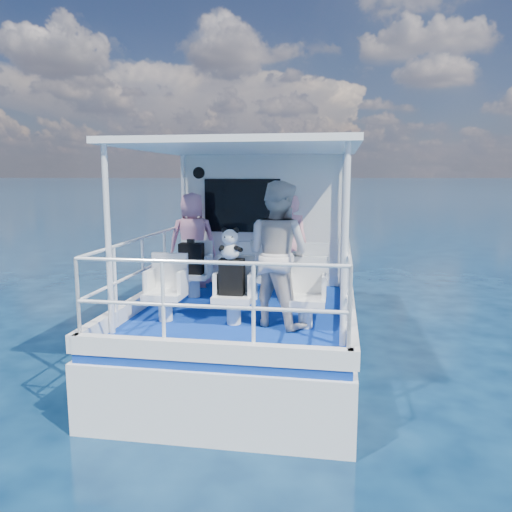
{
  "coord_description": "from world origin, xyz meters",
  "views": [
    {
      "loc": [
        1.27,
        -7.06,
        2.74
      ],
      "look_at": [
        0.17,
        -0.4,
        1.66
      ],
      "focal_mm": 35.0,
      "sensor_mm": 36.0,
      "label": 1
    }
  ],
  "objects_px": {
    "passenger_port_fwd": "(193,240)",
    "passenger_stbd_aft": "(278,254)",
    "backpack_center": "(232,277)",
    "panda": "(230,244)"
  },
  "relations": [
    {
      "from": "passenger_port_fwd",
      "to": "passenger_stbd_aft",
      "type": "xyz_separation_m",
      "value": [
        1.66,
        -1.92,
        0.1
      ]
    },
    {
      "from": "passenger_port_fwd",
      "to": "backpack_center",
      "type": "height_order",
      "value": "passenger_port_fwd"
    },
    {
      "from": "passenger_stbd_aft",
      "to": "backpack_center",
      "type": "bearing_deg",
      "value": 35.55
    },
    {
      "from": "passenger_port_fwd",
      "to": "passenger_stbd_aft",
      "type": "relative_size",
      "value": 0.88
    },
    {
      "from": "passenger_port_fwd",
      "to": "passenger_stbd_aft",
      "type": "height_order",
      "value": "passenger_stbd_aft"
    },
    {
      "from": "panda",
      "to": "passenger_stbd_aft",
      "type": "bearing_deg",
      "value": 10.43
    },
    {
      "from": "passenger_stbd_aft",
      "to": "backpack_center",
      "type": "relative_size",
      "value": 3.95
    },
    {
      "from": "passenger_port_fwd",
      "to": "backpack_center",
      "type": "xyz_separation_m",
      "value": [
        1.1,
        -2.0,
        -0.18
      ]
    },
    {
      "from": "passenger_stbd_aft",
      "to": "backpack_center",
      "type": "distance_m",
      "value": 0.63
    },
    {
      "from": "backpack_center",
      "to": "passenger_port_fwd",
      "type": "bearing_deg",
      "value": 118.7
    }
  ]
}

